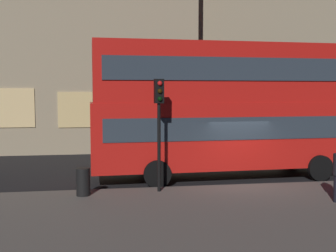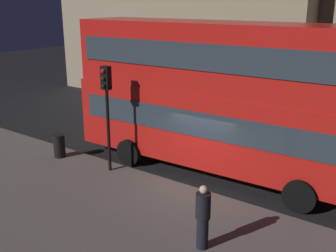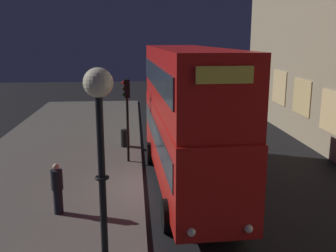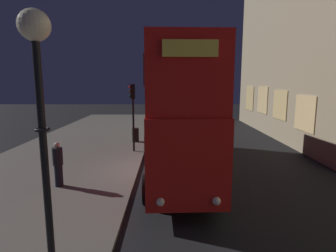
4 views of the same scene
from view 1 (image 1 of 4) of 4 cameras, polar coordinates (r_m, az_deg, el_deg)
name	(u,v)px [view 1 (image 1 of 4)]	position (r m, az deg, el deg)	size (l,w,h in m)	color
ground_plane	(239,185)	(16.73, 9.85, -7.98)	(80.00, 80.00, 0.00)	black
sidewalk_slab	(291,218)	(12.56, 16.70, -12.13)	(44.00, 8.35, 0.12)	#5B564F
building_with_clock	(54,10)	(29.71, -15.54, 15.22)	(17.84, 9.30, 18.30)	tan
building_plain_facade	(259,32)	(33.38, 12.52, 12.56)	(17.77, 9.09, 16.52)	tan
double_decker_bus	(224,105)	(17.51, 7.72, 2.94)	(11.27, 3.08, 5.63)	red
traffic_light_near_kerb	(159,111)	(14.50, -1.24, 2.09)	(0.34, 0.38, 3.99)	black
litter_bin	(83,182)	(14.52, -11.65, -7.55)	(0.47, 0.47, 0.95)	black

